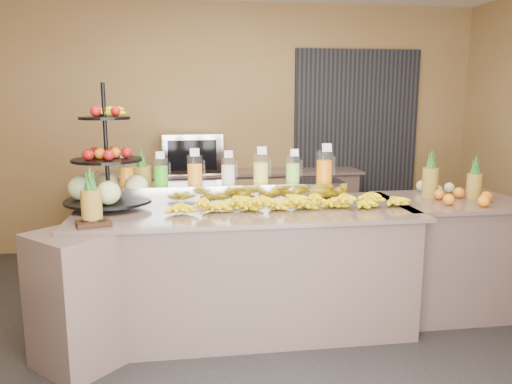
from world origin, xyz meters
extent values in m
plane|color=black|center=(0.00, 0.00, 0.00)|extent=(6.00, 6.00, 0.00)
cube|color=brown|center=(0.00, 2.51, 1.40)|extent=(6.00, 0.02, 2.80)
cube|color=black|center=(1.60, 2.46, 1.20)|extent=(1.50, 0.06, 2.20)
cube|color=gray|center=(0.00, 0.30, 0.45)|extent=(2.40, 0.90, 0.90)
cube|color=gray|center=(0.00, 0.30, 0.92)|extent=(2.50, 1.00, 0.03)
cube|color=gray|center=(-1.15, -0.10, 0.45)|extent=(0.71, 0.71, 0.90)
cube|color=gray|center=(1.70, 0.40, 0.45)|extent=(1.00, 0.80, 0.90)
cube|color=gray|center=(1.70, 0.40, 0.92)|extent=(1.08, 0.88, 0.03)
cube|color=gray|center=(0.00, 2.25, 0.45)|extent=(3.00, 0.50, 0.90)
cube|color=gray|center=(0.00, 2.25, 0.92)|extent=(3.10, 0.55, 0.03)
cube|color=gray|center=(-0.10, 0.58, 1.01)|extent=(1.85, 0.30, 0.15)
cylinder|color=silver|center=(-0.88, 0.58, 1.19)|extent=(0.11, 0.11, 0.21)
cylinder|color=orange|center=(-0.88, 0.58, 1.15)|extent=(0.11, 0.11, 0.14)
cylinder|color=gray|center=(-0.90, 0.59, 1.23)|extent=(0.01, 0.01, 0.25)
cube|color=white|center=(-0.88, 0.53, 1.32)|extent=(0.07, 0.02, 0.06)
cylinder|color=silver|center=(-0.62, 0.58, 1.18)|extent=(0.11, 0.11, 0.21)
cylinder|color=#29B10F|center=(-0.62, 0.58, 1.15)|extent=(0.10, 0.10, 0.14)
cylinder|color=gray|center=(-0.64, 0.59, 1.23)|extent=(0.01, 0.01, 0.24)
cube|color=white|center=(-0.62, 0.53, 1.31)|extent=(0.07, 0.02, 0.06)
cylinder|color=silver|center=(-0.36, 0.58, 1.19)|extent=(0.12, 0.12, 0.22)
cylinder|color=orange|center=(-0.36, 0.58, 1.16)|extent=(0.11, 0.11, 0.15)
cylinder|color=gray|center=(-0.38, 0.59, 1.24)|extent=(0.01, 0.01, 0.26)
cube|color=white|center=(-0.36, 0.52, 1.33)|extent=(0.07, 0.02, 0.06)
cylinder|color=silver|center=(-0.10, 0.58, 1.18)|extent=(0.11, 0.11, 0.21)
cylinder|color=silver|center=(-0.10, 0.58, 1.15)|extent=(0.10, 0.10, 0.14)
cylinder|color=gray|center=(-0.12, 0.59, 1.23)|extent=(0.01, 0.01, 0.24)
cube|color=white|center=(-0.10, 0.53, 1.31)|extent=(0.07, 0.02, 0.06)
cylinder|color=silver|center=(0.16, 0.58, 1.19)|extent=(0.12, 0.12, 0.23)
cylinder|color=#D5DA3F|center=(0.16, 0.58, 1.16)|extent=(0.12, 0.12, 0.15)
cylinder|color=gray|center=(0.14, 0.59, 1.25)|extent=(0.01, 0.01, 0.27)
cube|color=white|center=(0.16, 0.52, 1.34)|extent=(0.07, 0.02, 0.06)
cylinder|color=silver|center=(0.42, 0.58, 1.18)|extent=(0.11, 0.11, 0.21)
cylinder|color=#81DA4C|center=(0.42, 0.58, 1.15)|extent=(0.11, 0.11, 0.14)
cylinder|color=gray|center=(0.40, 0.59, 1.23)|extent=(0.01, 0.01, 0.25)
cube|color=white|center=(0.42, 0.53, 1.32)|extent=(0.07, 0.02, 0.06)
cylinder|color=silver|center=(0.68, 0.58, 1.20)|extent=(0.13, 0.13, 0.24)
cylinder|color=orange|center=(0.68, 0.58, 1.16)|extent=(0.12, 0.12, 0.16)
cylinder|color=gray|center=(0.66, 0.59, 1.26)|extent=(0.01, 0.01, 0.28)
cube|color=white|center=(0.68, 0.52, 1.35)|extent=(0.08, 0.02, 0.07)
ellipsoid|color=yellow|center=(-0.47, 0.25, 0.98)|extent=(0.22, 0.16, 0.09)
ellipsoid|color=yellow|center=(-0.24, 0.25, 0.98)|extent=(0.22, 0.16, 0.09)
ellipsoid|color=yellow|center=(-0.02, 0.25, 0.98)|extent=(0.22, 0.16, 0.09)
ellipsoid|color=yellow|center=(0.21, 0.25, 0.98)|extent=(0.22, 0.16, 0.09)
ellipsoid|color=yellow|center=(0.44, 0.25, 0.98)|extent=(0.22, 0.16, 0.09)
ellipsoid|color=yellow|center=(0.67, 0.25, 0.98)|extent=(0.22, 0.16, 0.09)
ellipsoid|color=yellow|center=(0.89, 0.25, 0.98)|extent=(0.22, 0.16, 0.09)
ellipsoid|color=yellow|center=(1.12, 0.25, 0.98)|extent=(0.22, 0.16, 0.09)
ellipsoid|color=yellow|center=(-0.31, 0.25, 1.04)|extent=(0.18, 0.15, 0.08)
ellipsoid|color=yellow|center=(-0.10, 0.25, 1.04)|extent=(0.18, 0.15, 0.08)
ellipsoid|color=yellow|center=(0.11, 0.25, 1.04)|extent=(0.18, 0.15, 0.08)
ellipsoid|color=yellow|center=(0.32, 0.25, 1.04)|extent=(0.18, 0.15, 0.08)
ellipsoid|color=yellow|center=(0.54, 0.25, 1.04)|extent=(0.18, 0.15, 0.08)
ellipsoid|color=yellow|center=(0.75, 0.25, 1.04)|extent=(0.18, 0.15, 0.08)
ellipsoid|color=yellow|center=(0.96, 0.25, 1.04)|extent=(0.18, 0.15, 0.08)
cylinder|color=black|center=(-1.01, 0.50, 1.39)|extent=(0.03, 0.03, 0.92)
cylinder|color=black|center=(-1.01, 0.50, 0.98)|extent=(0.76, 0.76, 0.02)
cylinder|color=black|center=(-1.01, 0.50, 1.29)|extent=(0.60, 0.60, 0.02)
cylinder|color=black|center=(-1.01, 0.50, 1.59)|extent=(0.43, 0.43, 0.02)
sphere|color=beige|center=(-0.81, 0.50, 1.08)|extent=(0.17, 0.17, 0.17)
sphere|color=maroon|center=(-0.87, 0.50, 1.34)|extent=(0.08, 0.08, 0.08)
sphere|color=orange|center=(-1.11, 0.50, 1.04)|extent=(0.09, 0.09, 0.09)
cube|color=black|center=(-1.03, -0.06, 0.95)|extent=(0.25, 0.21, 0.03)
cylinder|color=brown|center=(-1.05, -0.01, 1.04)|extent=(0.13, 0.13, 0.23)
cone|color=#1B4D19|center=(-1.05, -0.01, 1.24)|extent=(0.07, 0.07, 0.16)
cylinder|color=brown|center=(-0.78, 0.73, 1.07)|extent=(0.15, 0.15, 0.27)
cone|color=#1B4D19|center=(-0.78, 0.73, 1.28)|extent=(0.07, 0.07, 0.16)
cylinder|color=brown|center=(1.57, 0.52, 1.05)|extent=(0.13, 0.13, 0.24)
cylinder|color=brown|center=(1.90, 0.42, 1.03)|extent=(0.12, 0.12, 0.20)
ellipsoid|color=orange|center=(1.72, 0.27, 0.98)|extent=(0.36, 0.24, 0.09)
cube|color=gray|center=(-0.36, 2.25, 1.14)|extent=(0.66, 0.48, 0.43)
camera|label=1|loc=(-0.45, -3.29, 1.73)|focal=35.00mm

